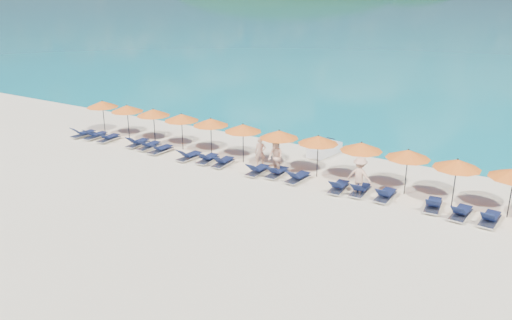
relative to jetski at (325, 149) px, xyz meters
The scene contains 36 objects.
ground 9.01m from the jetski, 96.91° to the right, with size 1400.00×1400.00×0.00m, color beige.
headland_main 611.68m from the jetski, 119.55° to the left, with size 374.00×242.00×126.50m.
headland_small 572.49m from the jetski, 105.33° to the left, with size 162.00×126.00×85.50m.
jetski is the anchor object (origin of this frame).
beachgoer_a 4.44m from the jetski, 118.20° to the right, with size 0.62×0.41×1.71m, color tan.
beachgoer_b 4.56m from the jetski, 100.42° to the right, with size 0.92×0.53×1.88m, color tan.
beachgoer_c 6.13m from the jetski, 50.09° to the right, with size 1.22×0.56×1.88m, color tan.
umbrella_0 15.28m from the jetski, 166.54° to the right, with size 2.10×2.10×2.28m.
umbrella_1 13.02m from the jetski, 163.82° to the right, with size 2.10×2.10×2.28m.
umbrella_2 10.90m from the jetski, 160.95° to the right, with size 2.10×2.10×2.28m.
umbrella_3 8.79m from the jetski, 155.51° to the right, with size 2.10×2.10×2.28m.
umbrella_4 6.90m from the jetski, 148.14° to the right, with size 2.10×2.10×2.28m.
umbrella_5 5.23m from the jetski, 132.64° to the right, with size 2.10×2.10×2.28m.
umbrella_6 4.19m from the jetski, 105.41° to the right, with size 2.10×2.10×2.28m.
umbrella_7 4.09m from the jetski, 71.56° to the right, with size 2.10×2.10×2.28m.
umbrella_8 5.23m from the jetski, 45.27° to the right, with size 2.10×2.10×2.28m.
umbrella_9 6.94m from the jetski, 31.15° to the right, with size 2.10×2.10×2.28m.
umbrella_10 8.98m from the jetski, 25.03° to the right, with size 2.10×2.10×2.28m.
lounger_0 16.05m from the jetski, 161.90° to the right, with size 0.78×1.75×0.66m.
lounger_1 15.03m from the jetski, 161.14° to the right, with size 0.67×1.72×0.66m.
lounger_2 13.90m from the jetski, 159.72° to the right, with size 0.79×1.75×0.66m.
lounger_3 11.61m from the jetski, 156.57° to the right, with size 0.74×1.74×0.66m.
lounger_4 10.73m from the jetski, 154.08° to the right, with size 0.64×1.71×0.66m.
lounger_5 9.81m from the jetski, 150.32° to the right, with size 0.69×1.72×0.66m.
lounger_6 7.97m from the jetski, 141.57° to the right, with size 0.75×1.74×0.66m.
lounger_7 6.96m from the jetski, 136.64° to the right, with size 0.79×1.75×0.66m.
lounger_8 6.22m from the jetski, 129.75° to the right, with size 0.75×1.74×0.66m.
lounger_9 5.17m from the jetski, 108.41° to the right, with size 0.63×1.70×0.66m.
lounger_10 4.69m from the jetski, 97.36° to the right, with size 0.63×1.70×0.66m.
lounger_11 4.78m from the jetski, 82.04° to the right, with size 0.77×1.75×0.66m.
lounger_12 5.67m from the jetski, 58.54° to the right, with size 0.72×1.73×0.66m.
lounger_13 6.12m from the jetski, 49.36° to the right, with size 0.69×1.72×0.66m.
lounger_14 6.97m from the jetski, 41.66° to the right, with size 0.65×1.71×0.66m.
lounger_15 8.70m from the jetski, 32.03° to the right, with size 0.79×1.75×0.66m.
lounger_16 9.85m from the jetski, 29.35° to the right, with size 0.76×1.75×0.66m.
lounger_17 10.85m from the jetski, 26.30° to the right, with size 0.75×1.74×0.66m.
Camera 1 is at (12.51, -17.08, 9.26)m, focal length 35.00 mm.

